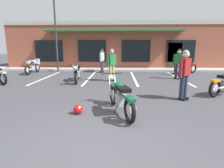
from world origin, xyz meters
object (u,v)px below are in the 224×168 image
motorcycle_blue_standard (186,67)px  helmet_on_pavement (78,109)px  motorcycle_red_sportbike (77,73)px  motorcycle_black_cruiser (33,66)px  parking_lot_lamp_post (55,24)px  person_in_shorts_foreground (185,72)px  person_in_black_shirt (179,62)px  person_by_back_row (112,63)px  person_near_building (102,59)px  motorcycle_foreground_classic (120,96)px

motorcycle_blue_standard → helmet_on_pavement: bearing=-126.3°
motorcycle_red_sportbike → motorcycle_black_cruiser: size_ratio=1.00×
parking_lot_lamp_post → person_in_shorts_foreground: bearing=-45.4°
motorcycle_black_cruiser → person_in_black_shirt: bearing=-11.4°
person_in_black_shirt → helmet_on_pavement: bearing=-128.5°
motorcycle_black_cruiser → person_by_back_row: bearing=-25.7°
person_near_building → helmet_on_pavement: person_near_building is taller
person_in_black_shirt → person_in_shorts_foreground: same height
motorcycle_foreground_classic → motorcycle_red_sportbike: bearing=116.6°
helmet_on_pavement → motorcycle_black_cruiser: bearing=122.7°
person_by_back_row → parking_lot_lamp_post: (-4.07, 3.42, 2.39)m
motorcycle_foreground_classic → person_near_building: (-1.22, 7.84, 0.49)m
motorcycle_foreground_classic → helmet_on_pavement: motorcycle_foreground_classic is taller
motorcycle_red_sportbike → person_in_shorts_foreground: bearing=-35.3°
parking_lot_lamp_post → motorcycle_foreground_classic: bearing=-60.8°
person_in_black_shirt → person_by_back_row: 3.76m
person_in_black_shirt → person_by_back_row: same height
motorcycle_blue_standard → person_near_building: person_near_building is taller
motorcycle_foreground_classic → motorcycle_blue_standard: size_ratio=1.08×
person_in_black_shirt → person_near_building: (-4.49, 2.46, 0.00)m
motorcycle_red_sportbike → motorcycle_black_cruiser: (-3.66, 2.84, 0.07)m
parking_lot_lamp_post → motorcycle_red_sportbike: bearing=-57.9°
person_in_shorts_foreground → person_near_building: 7.35m
motorcycle_black_cruiser → person_in_black_shirt: person_in_black_shirt is taller
person_by_back_row → person_near_building: size_ratio=1.00×
person_in_black_shirt → parking_lot_lamp_post: size_ratio=0.32×
person_near_building → person_by_back_row: bearing=-76.0°
motorcycle_red_sportbike → parking_lot_lamp_post: size_ratio=0.40×
motorcycle_black_cruiser → motorcycle_blue_standard: same height
person_by_back_row → helmet_on_pavement: bearing=-98.6°
motorcycle_red_sportbike → person_in_black_shirt: 5.58m
person_in_black_shirt → person_near_building: 5.12m
person_in_shorts_foreground → motorcycle_foreground_classic: bearing=-148.8°
motorcycle_red_sportbike → helmet_on_pavement: 4.68m
motorcycle_red_sportbike → person_by_back_row: bearing=6.9°
person_near_building → parking_lot_lamp_post: size_ratio=0.32×
person_in_black_shirt → person_near_building: bearing=151.3°
person_by_back_row → person_near_building: (-0.81, 3.24, 0.00)m
person_near_building → motorcycle_black_cruiser: bearing=-172.5°
motorcycle_foreground_classic → parking_lot_lamp_post: 9.62m
motorcycle_blue_standard → person_by_back_row: (-4.84, -2.80, 0.49)m
motorcycle_foreground_classic → person_in_shorts_foreground: (2.15, 1.30, 0.49)m
motorcycle_black_cruiser → motorcycle_blue_standard: 10.29m
motorcycle_foreground_classic → person_near_building: 7.95m
person_in_shorts_foreground → parking_lot_lamp_post: parking_lot_lamp_post is taller
motorcycle_black_cruiser → parking_lot_lamp_post: (1.39, 0.80, 2.81)m
person_near_building → helmet_on_pavement: 8.04m
helmet_on_pavement → parking_lot_lamp_post: parking_lot_lamp_post is taller
motorcycle_blue_standard → helmet_on_pavement: motorcycle_blue_standard is taller
person_by_back_row → person_near_building: 3.34m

